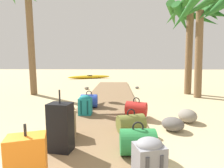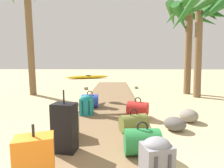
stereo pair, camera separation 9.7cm
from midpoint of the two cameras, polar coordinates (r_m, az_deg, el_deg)
The scene contains 18 objects.
ground_plane at distance 5.31m, azimuth -1.49°, elevation -8.04°, with size 60.00×60.00×0.00m, color tan.
boardwalk at distance 6.35m, azimuth -1.05°, elevation -5.16°, with size 1.77×10.87×0.08m, color brown.
duffel_bag_olive at distance 3.44m, azimuth 6.09°, elevation -12.22°, with size 0.58×0.46×0.43m.
backpack_teal at distance 4.48m, azimuth -8.73°, elevation -6.46°, with size 0.32×0.28×0.49m.
backpack_grey at distance 1.92m, azimuth 12.48°, elevation -24.08°, with size 0.33×0.30×0.58m.
backpack_tan at distance 3.28m, azimuth -14.19°, elevation -11.05°, with size 0.36×0.30×0.55m.
duffel_bag_green at distance 2.66m, azimuth 8.51°, elevation -17.71°, with size 0.51×0.39×0.48m.
duffel_bag_red at distance 4.41m, azimuth 7.59°, elevation -7.80°, with size 0.58×0.49×0.46m.
suitcase_black at distance 2.75m, azimuth -15.88°, elevation -13.21°, with size 0.36×0.29×0.90m.
duffel_bag_blue at distance 5.20m, azimuth -7.59°, elevation -5.36°, with size 0.48×0.39×0.49m.
palm_tree_near_left at distance 8.46m, azimuth -25.92°, elevation 22.59°, with size 2.00×2.16×4.81m.
palm_tree_far_right at distance 8.01m, azimuth 25.24°, elevation 16.85°, with size 2.24×2.22×3.78m.
palm_tree_near_right at distance 8.55m, azimuth 23.64°, elevation 18.01°, with size 2.30×2.28×3.99m.
kayak at distance 15.35m, azimuth -7.84°, elevation 2.27°, with size 3.63×2.12×0.29m.
rock_right_near at distance 9.44m, azimuth 7.47°, elevation -1.10°, with size 0.20×0.22×0.13m, color slate.
rock_right_far at distance 4.52m, azimuth 22.74°, elevation -9.24°, with size 0.40×0.46×0.30m, color gray.
rock_left_mid at distance 9.15m, azimuth -8.62°, elevation -1.31°, with size 0.23×0.24×0.15m, color gray.
rock_right_mid at distance 3.89m, azimuth 18.75°, elevation -11.93°, with size 0.40×0.44×0.27m, color #5B5651.
Camera 2 is at (0.19, -0.77, 1.37)m, focal length 28.61 mm.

